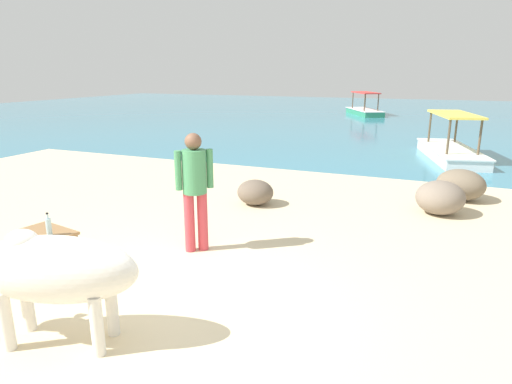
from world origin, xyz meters
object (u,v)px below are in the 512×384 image
Objects in this scene: low_bench_table at (48,236)px; boat_white at (451,149)px; cow at (49,270)px; person_standing at (195,184)px; boat_green at (364,110)px; bottle at (49,226)px.

boat_white reaches higher than low_bench_table.
person_standing reaches higher than cow.
boat_white is at bearing -8.35° from boat_green.
person_standing is at bearing -24.68° from boat_green.
cow is at bearing -25.23° from boat_green.
boat_green reaches higher than low_bench_table.
low_bench_table is at bearing -28.98° from boat_green.
person_standing is 0.43× the size of boat_green.
boat_green reaches higher than bottle.
cow is 1.19× the size of person_standing.
boat_white is (3.30, 8.68, -0.70)m from person_standing.
bottle is 1.89m from person_standing.
cow reaches higher than low_bench_table.
bottle is at bearing -39.86° from boat_white.
cow is 23.69m from boat_green.
boat_green is (-4.47, 12.63, 0.00)m from boat_white.
boat_white is (3.40, 11.03, -0.46)m from cow.
boat_white is (4.92, 9.70, -0.08)m from low_bench_table.
person_standing reaches higher than bottle.
boat_white is at bearing 74.03° from low_bench_table.
person_standing is 9.31m from boat_white.
low_bench_table is 0.22× the size of boat_green.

